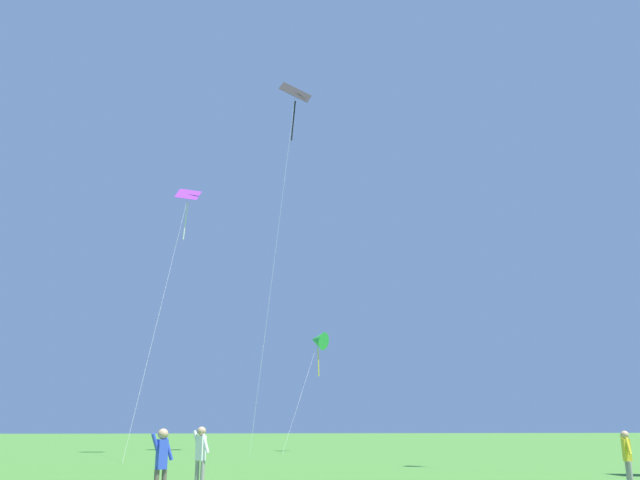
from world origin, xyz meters
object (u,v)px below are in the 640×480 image
object	(u,v)px
kite_black_large	(294,106)
person_with_spool	(201,453)
person_far_back	(161,460)
person_in_blue_jacket	(627,455)
kite_purple_streamer	(186,207)
kite_green_small	(318,340)

from	to	relation	value
kite_black_large	person_with_spool	distance (m)	38.80
person_with_spool	kite_black_large	bearing A→B (deg)	78.19
kite_black_large	person_far_back	world-z (taller)	kite_black_large
kite_black_large	person_far_back	size ratio (longest dim) A/B	17.43
person_in_blue_jacket	person_far_back	bearing A→B (deg)	-169.69
kite_black_large	kite_purple_streamer	bearing A→B (deg)	-167.47
kite_green_small	person_far_back	distance (m)	35.95
person_with_spool	kite_purple_streamer	bearing A→B (deg)	93.67
person_in_blue_jacket	person_with_spool	xyz separation A→B (m)	(-11.46, 1.12, 0.06)
kite_green_small	person_with_spool	size ratio (longest dim) A/B	5.17
person_in_blue_jacket	person_with_spool	world-z (taller)	person_with_spool
person_far_back	kite_black_large	bearing A→B (deg)	78.00
kite_black_large	person_far_back	bearing A→B (deg)	-102.00
person_in_blue_jacket	person_far_back	world-z (taller)	person_far_back
person_far_back	person_with_spool	world-z (taller)	person_with_spool
kite_green_small	person_far_back	xyz separation A→B (m)	(-9.08, -34.09, -6.91)
kite_purple_streamer	person_in_blue_jacket	world-z (taller)	kite_purple_streamer
kite_green_small	person_with_spool	xyz separation A→B (m)	(-8.27, -30.74, -6.89)
person_in_blue_jacket	kite_purple_streamer	bearing A→B (deg)	114.94
person_far_back	person_with_spool	distance (m)	3.45
kite_purple_streamer	person_far_back	bearing A→B (deg)	-88.25
kite_green_small	person_far_back	size ratio (longest dim) A/B	5.31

